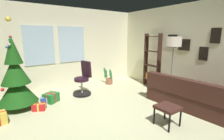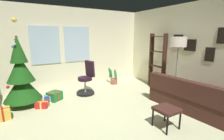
# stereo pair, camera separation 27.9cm
# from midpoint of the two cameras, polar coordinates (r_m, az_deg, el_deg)

# --- Properties ---
(ground_plane) EXTENTS (5.27, 5.84, 0.10)m
(ground_plane) POSITION_cam_midpoint_polar(r_m,az_deg,el_deg) (3.69, 4.84, -18.25)
(ground_plane) COLOR #BFC195
(wall_back_with_windows) EXTENTS (5.27, 0.12, 2.73)m
(wall_back_with_windows) POSITION_cam_midpoint_polar(r_m,az_deg,el_deg) (5.86, -12.32, 7.54)
(wall_back_with_windows) COLOR beige
(wall_back_with_windows) RESTS_ON ground_plane
(wall_right_with_frames) EXTENTS (0.12, 5.84, 2.73)m
(wall_right_with_frames) POSITION_cam_midpoint_polar(r_m,az_deg,el_deg) (5.26, 29.81, 5.67)
(wall_right_with_frames) COLOR beige
(wall_right_with_frames) RESTS_ON ground_plane
(couch) EXTENTS (1.65, 2.09, 0.80)m
(couch) POSITION_cam_midpoint_polar(r_m,az_deg,el_deg) (4.62, 29.83, -8.96)
(couch) COLOR #3C2019
(couch) RESTS_ON ground_plane
(footstool) EXTENTS (0.42, 0.43, 0.42)m
(footstool) POSITION_cam_midpoint_polar(r_m,az_deg,el_deg) (3.50, 20.95, -13.30)
(footstool) COLOR #3C2019
(footstool) RESTS_ON ground_plane
(holiday_tree) EXTENTS (0.92, 0.92, 2.24)m
(holiday_tree) POSITION_cam_midpoint_polar(r_m,az_deg,el_deg) (4.69, -27.89, -2.34)
(holiday_tree) COLOR #4C331E
(holiday_tree) RESTS_ON ground_plane
(gift_box_red) EXTENTS (0.36, 0.33, 0.16)m
(gift_box_red) POSITION_cam_midpoint_polar(r_m,az_deg,el_deg) (4.54, -21.76, -11.27)
(gift_box_red) COLOR red
(gift_box_red) RESTS_ON ground_plane
(gift_box_green) EXTENTS (0.45, 0.45, 0.26)m
(gift_box_green) POSITION_cam_midpoint_polar(r_m,az_deg,el_deg) (4.89, -18.00, -8.69)
(gift_box_green) COLOR #1E722D
(gift_box_green) RESTS_ON ground_plane
(gift_box_gold) EXTENTS (0.31, 0.29, 0.26)m
(gift_box_gold) POSITION_cam_midpoint_polar(r_m,az_deg,el_deg) (4.30, -32.51, -13.01)
(gift_box_gold) COLOR gold
(gift_box_gold) RESTS_ON ground_plane
(gift_box_blue) EXTENTS (0.34, 0.22, 0.18)m
(gift_box_blue) POSITION_cam_midpoint_polar(r_m,az_deg,el_deg) (4.87, -19.38, -9.36)
(gift_box_blue) COLOR #2D4C99
(gift_box_blue) RESTS_ON ground_plane
(office_chair) EXTENTS (0.56, 0.56, 1.04)m
(office_chair) POSITION_cam_midpoint_polar(r_m,az_deg,el_deg) (5.12, -7.40, -3.85)
(office_chair) COLOR black
(office_chair) RESTS_ON ground_plane
(bookshelf) EXTENTS (0.18, 0.64, 1.88)m
(bookshelf) POSITION_cam_midpoint_polar(r_m,az_deg,el_deg) (5.87, 16.97, 1.86)
(bookshelf) COLOR #371F17
(bookshelf) RESTS_ON ground_plane
(floor_lamp) EXTENTS (0.43, 0.43, 1.78)m
(floor_lamp) POSITION_cam_midpoint_polar(r_m,az_deg,el_deg) (4.99, 23.84, 8.03)
(floor_lamp) COLOR slate
(floor_lamp) RESTS_ON ground_plane
(potted_plant) EXTENTS (0.32, 0.40, 0.64)m
(potted_plant) POSITION_cam_midpoint_polar(r_m,az_deg,el_deg) (6.15, 1.69, -2.74)
(potted_plant) COLOR #935841
(potted_plant) RESTS_ON ground_plane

